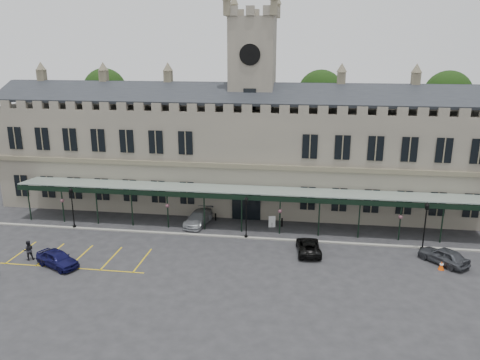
# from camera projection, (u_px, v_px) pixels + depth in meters

# --- Properties ---
(ground) EXTENTS (140.00, 140.00, 0.00)m
(ground) POSITION_uv_depth(u_px,v_px,m) (231.00, 261.00, 42.57)
(ground) COLOR #262629
(station_building) EXTENTS (60.00, 10.36, 17.30)m
(station_building) POSITION_uv_depth(u_px,v_px,m) (252.00, 154.00, 55.95)
(station_building) COLOR #6E685C
(station_building) RESTS_ON ground
(clock_tower) EXTENTS (5.60, 5.60, 24.80)m
(clock_tower) POSITION_uv_depth(u_px,v_px,m) (252.00, 98.00, 54.22)
(clock_tower) COLOR #6E685C
(clock_tower) RESTS_ON ground
(canopy) EXTENTS (50.00, 4.10, 4.30)m
(canopy) POSITION_uv_depth(u_px,v_px,m) (242.00, 209.00, 49.01)
(canopy) COLOR #8C9E93
(canopy) RESTS_ON ground
(kerb) EXTENTS (60.00, 0.40, 0.12)m
(kerb) POSITION_uv_depth(u_px,v_px,m) (239.00, 237.00, 47.79)
(kerb) COLOR gray
(kerb) RESTS_ON ground
(parking_markings) EXTENTS (16.00, 6.00, 0.01)m
(parking_markings) POSITION_uv_depth(u_px,v_px,m) (78.00, 259.00, 43.07)
(parking_markings) COLOR gold
(parking_markings) RESTS_ON ground
(tree_behind_left) EXTENTS (6.00, 6.00, 16.00)m
(tree_behind_left) POSITION_uv_depth(u_px,v_px,m) (105.00, 91.00, 65.91)
(tree_behind_left) COLOR #332314
(tree_behind_left) RESTS_ON ground
(tree_behind_mid) EXTENTS (6.00, 6.00, 16.00)m
(tree_behind_mid) POSITION_uv_depth(u_px,v_px,m) (320.00, 94.00, 61.77)
(tree_behind_mid) COLOR #332314
(tree_behind_mid) RESTS_ON ground
(tree_behind_right) EXTENTS (6.00, 6.00, 16.00)m
(tree_behind_right) POSITION_uv_depth(u_px,v_px,m) (447.00, 96.00, 59.55)
(tree_behind_right) COLOR #332314
(tree_behind_right) RESTS_ON ground
(lamp_post_left) EXTENTS (0.44, 0.44, 4.61)m
(lamp_post_left) POSITION_uv_depth(u_px,v_px,m) (72.00, 204.00, 49.60)
(lamp_post_left) COLOR black
(lamp_post_left) RESTS_ON ground
(lamp_post_mid) EXTENTS (0.42, 0.42, 4.48)m
(lamp_post_mid) POSITION_uv_depth(u_px,v_px,m) (246.00, 214.00, 46.97)
(lamp_post_mid) COLOR black
(lamp_post_mid) RESTS_ON ground
(lamp_post_right) EXTENTS (0.46, 0.46, 4.89)m
(lamp_post_right) POSITION_uv_depth(u_px,v_px,m) (425.00, 222.00, 44.02)
(lamp_post_right) COLOR black
(lamp_post_right) RESTS_ON ground
(traffic_cone) EXTENTS (0.49, 0.49, 0.78)m
(traffic_cone) POSITION_uv_depth(u_px,v_px,m) (441.00, 266.00, 40.83)
(traffic_cone) COLOR #F54D07
(traffic_cone) RESTS_ON ground
(sign_board) EXTENTS (0.73, 0.25, 1.27)m
(sign_board) POSITION_uv_depth(u_px,v_px,m) (272.00, 222.00, 50.43)
(sign_board) COLOR black
(sign_board) RESTS_ON ground
(bollard_left) EXTENTS (0.15, 0.15, 0.83)m
(bollard_left) POSITION_uv_depth(u_px,v_px,m) (216.00, 217.00, 52.43)
(bollard_left) COLOR black
(bollard_left) RESTS_ON ground
(bollard_right) EXTENTS (0.17, 0.17, 0.97)m
(bollard_right) POSITION_uv_depth(u_px,v_px,m) (282.00, 222.00, 50.64)
(bollard_right) COLOR black
(bollard_right) RESTS_ON ground
(car_left_a) EXTENTS (4.75, 3.54, 1.50)m
(car_left_a) POSITION_uv_depth(u_px,v_px,m) (57.00, 259.00, 41.33)
(car_left_a) COLOR #0E0E3D
(car_left_a) RESTS_ON ground
(car_taxi) EXTENTS (2.78, 5.30, 1.47)m
(car_taxi) POSITION_uv_depth(u_px,v_px,m) (198.00, 218.00, 51.23)
(car_taxi) COLOR #9DA0A5
(car_taxi) RESTS_ON ground
(car_van) EXTENTS (2.55, 4.76, 1.27)m
(car_van) POSITION_uv_depth(u_px,v_px,m) (308.00, 246.00, 44.16)
(car_van) COLOR black
(car_van) RESTS_ON ground
(car_right_a) EXTENTS (4.37, 4.51, 1.53)m
(car_right_a) POSITION_uv_depth(u_px,v_px,m) (444.00, 256.00, 41.89)
(car_right_a) COLOR #393B41
(car_right_a) RESTS_ON ground
(person_b) EXTENTS (1.14, 1.07, 1.87)m
(person_b) POSITION_uv_depth(u_px,v_px,m) (28.00, 250.00, 42.60)
(person_b) COLOR black
(person_b) RESTS_ON ground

